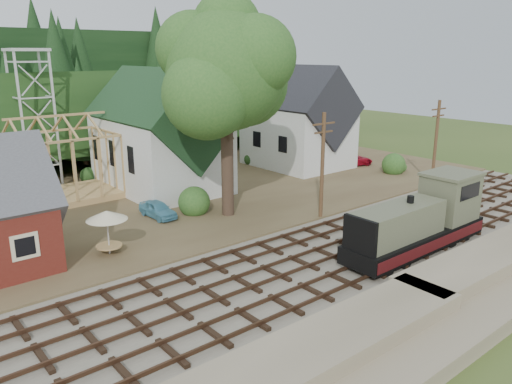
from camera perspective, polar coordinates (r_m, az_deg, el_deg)
ground at (r=29.48m, az=5.40°, el=-8.53°), size 140.00×140.00×0.00m
embankment at (r=24.92m, az=19.78°, el=-14.25°), size 64.00×5.00×1.60m
railroad_bed at (r=29.45m, az=5.40°, el=-8.39°), size 64.00×11.00×0.16m
village_flat at (r=43.22m, az=-11.69°, el=-0.67°), size 64.00×26.00×0.30m
hillside at (r=64.94m, az=-21.82°, el=3.81°), size 70.00×28.96×12.74m
ridge at (r=80.13m, az=-25.47°, el=5.46°), size 80.00×20.00×12.00m
church at (r=44.52m, az=-10.80°, el=6.49°), size 8.40×15.17×13.00m
farmhouse at (r=53.56m, az=4.82°, el=7.87°), size 8.40×10.80×10.60m
timber_frame at (r=43.82m, az=-21.34°, el=3.00°), size 8.20×6.20×6.99m
lattice_tower at (r=48.72m, az=-24.48°, el=11.90°), size 3.20×3.20×12.12m
big_tree at (r=36.03m, az=-3.31°, el=12.71°), size 10.90×8.40×14.70m
telegraph_pole_near at (r=36.42m, az=7.60°, el=3.14°), size 2.20×0.28×8.00m
telegraph_pole_far at (r=48.35m, az=19.86°, el=5.42°), size 2.20×0.28×8.00m
locomotive at (r=32.36m, az=18.35°, el=-3.23°), size 11.18×2.80×4.50m
car_blue at (r=37.48m, az=-11.16°, el=-1.94°), size 1.61×3.67×1.23m
car_red at (r=54.90m, az=11.06°, el=3.62°), size 4.71×3.06×1.21m
patio_set at (r=30.95m, az=-16.69°, el=-2.78°), size 2.44×2.44×2.71m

